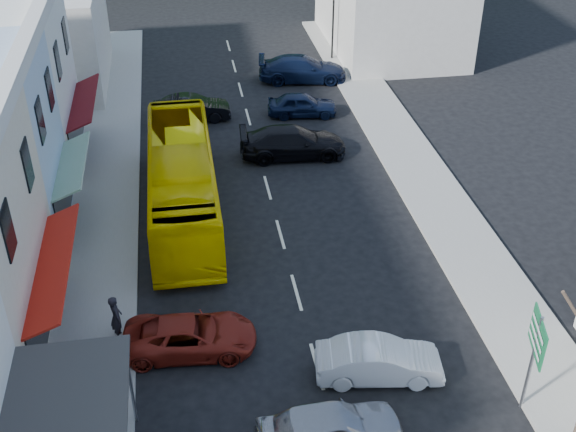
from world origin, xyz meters
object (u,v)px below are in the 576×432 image
Objects in this scene: car_silver at (330,430)px; car_red at (190,334)px; bus at (182,183)px; traffic_signal at (333,22)px; car_white at (379,360)px; pedestrian_left at (116,318)px; direction_sign at (531,364)px.

car_silver is 6.15m from car_red.
traffic_signal is at bearing 59.24° from bus.
bus reaches higher than car_silver.
bus is 20.62m from traffic_signal.
bus is 2.64× the size of car_white.
pedestrian_left is 13.63m from direction_sign.
car_white is 9.06m from pedestrian_left.
direction_sign is 30.87m from traffic_signal.
car_white is (2.17, 2.53, 0.00)m from car_silver.
traffic_signal is (4.70, 28.85, 1.89)m from car_white.
car_red is at bearing 36.62° from car_silver.
bus reaches higher than car_white.
car_red is (-0.15, -8.91, -0.85)m from bus.
bus reaches higher than pedestrian_left.
pedestrian_left is (-2.62, -7.99, -0.55)m from bus.
pedestrian_left reaches higher than car_red.
car_silver is at bearing -160.83° from direction_sign.
traffic_signal is at bearing -42.59° from pedestrian_left.
bus is 2.24× the size of traffic_signal.
traffic_signal is at bearing -14.40° from car_silver.
pedestrian_left is at bearing 45.75° from car_silver.
bus is 3.17× the size of direction_sign.
pedestrian_left is (-2.46, 0.92, 0.30)m from car_red.
car_red is at bearing 65.95° from traffic_signal.
direction_sign is at bearing -52.81° from bus.
bus is 16.52m from direction_sign.
traffic_signal reaches higher than bus.
car_silver is 6.40m from direction_sign.
car_silver is 8.52m from pedestrian_left.
direction_sign reaches higher than pedestrian_left.
car_red is 11.04m from direction_sign.
direction_sign is at bearing -108.07° from car_white.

